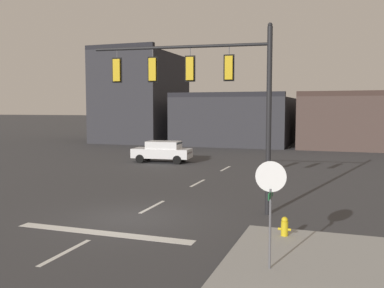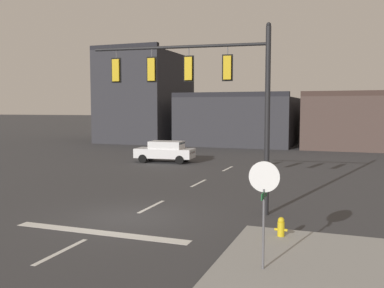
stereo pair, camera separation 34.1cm
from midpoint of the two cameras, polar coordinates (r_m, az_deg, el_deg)
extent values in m
plane|color=#353538|center=(16.46, -7.84, -9.73)|extent=(400.00, 400.00, 0.00)
cube|color=gray|center=(10.85, 16.85, -17.27)|extent=(5.00, 8.00, 0.15)
cube|color=silver|center=(14.79, -11.54, -11.44)|extent=(6.40, 0.50, 0.01)
cube|color=silver|center=(13.21, -16.22, -13.54)|extent=(0.16, 2.40, 0.01)
cube|color=silver|center=(18.20, -4.86, -8.28)|extent=(0.16, 2.40, 0.01)
cube|color=silver|center=(23.66, 1.31, -5.21)|extent=(0.16, 2.40, 0.01)
cube|color=silver|center=(29.34, 5.10, -3.28)|extent=(0.16, 2.40, 0.01)
cylinder|color=black|center=(16.59, 10.55, 2.88)|extent=(0.20, 0.20, 7.17)
cylinder|color=black|center=(17.36, -1.35, 12.76)|extent=(7.06, 0.82, 0.12)
sphere|color=black|center=(16.87, 10.74, 15.32)|extent=(0.18, 0.18, 0.18)
cylinder|color=#56565B|center=(16.90, 5.35, 12.15)|extent=(0.03, 0.03, 0.35)
cube|color=gold|center=(16.83, 5.33, 10.04)|extent=(0.32, 0.27, 0.90)
sphere|color=green|center=(16.98, 5.41, 10.94)|extent=(0.20, 0.20, 0.20)
sphere|color=#2D2314|center=(16.96, 5.41, 10.00)|extent=(0.20, 0.20, 0.20)
sphere|color=black|center=(16.93, 5.40, 9.05)|extent=(0.20, 0.20, 0.20)
cube|color=black|center=(16.81, 5.32, 10.05)|extent=(0.42, 0.07, 1.02)
cylinder|color=#56565B|center=(17.21, 0.16, 12.04)|extent=(0.03, 0.03, 0.35)
cube|color=gold|center=(17.14, 0.16, 9.96)|extent=(0.32, 0.27, 0.90)
sphere|color=green|center=(17.29, 0.27, 10.85)|extent=(0.20, 0.20, 0.20)
sphere|color=#2D2314|center=(17.27, 0.27, 9.93)|extent=(0.20, 0.20, 0.20)
sphere|color=black|center=(17.24, 0.27, 9.00)|extent=(0.20, 0.20, 0.20)
cube|color=black|center=(17.12, 0.15, 9.97)|extent=(0.42, 0.07, 1.02)
cylinder|color=#56565B|center=(17.65, -4.80, 11.84)|extent=(0.03, 0.03, 0.35)
cube|color=gold|center=(17.58, -4.78, 9.82)|extent=(0.32, 0.27, 0.90)
sphere|color=green|center=(17.73, -4.65, 10.69)|extent=(0.20, 0.20, 0.20)
sphere|color=#2D2314|center=(17.70, -4.64, 9.78)|extent=(0.20, 0.20, 0.20)
sphere|color=black|center=(17.68, -4.63, 8.88)|extent=(0.20, 0.20, 0.20)
cube|color=black|center=(17.56, -4.80, 9.82)|extent=(0.42, 0.07, 1.02)
cylinder|color=#56565B|center=(18.21, -9.47, 11.57)|extent=(0.03, 0.03, 0.35)
cube|color=gold|center=(18.14, -9.45, 9.61)|extent=(0.32, 0.27, 0.90)
sphere|color=green|center=(18.29, -9.29, 10.46)|extent=(0.20, 0.20, 0.20)
sphere|color=#2D2314|center=(18.26, -9.28, 9.58)|extent=(0.20, 0.20, 0.20)
sphere|color=black|center=(18.24, -9.27, 8.70)|extent=(0.20, 0.20, 0.20)
cube|color=black|center=(18.13, -9.47, 9.62)|extent=(0.42, 0.07, 1.02)
cylinder|color=#56565B|center=(10.92, 10.38, -11.45)|extent=(0.06, 0.06, 2.15)
cylinder|color=white|center=(10.62, 10.49, -4.31)|extent=(0.76, 0.03, 0.76)
cylinder|color=#B21414|center=(10.64, 10.50, -4.30)|extent=(0.68, 0.03, 0.68)
cube|color=#19592D|center=(10.70, 10.45, -6.69)|extent=(0.02, 0.64, 0.16)
cube|color=silver|center=(32.69, -3.35, -1.21)|extent=(4.54, 2.18, 0.70)
cube|color=silver|center=(32.59, -3.11, -0.11)|extent=(2.59, 1.81, 0.56)
cube|color=#2D3842|center=(32.84, -4.38, -0.12)|extent=(0.38, 1.54, 0.47)
cube|color=#2D3842|center=(32.24, -1.13, -0.19)|extent=(0.35, 1.53, 0.46)
cylinder|color=black|center=(32.43, -6.26, -1.95)|extent=(0.66, 0.28, 0.64)
cylinder|color=black|center=(34.01, -5.22, -1.63)|extent=(0.66, 0.28, 0.64)
cylinder|color=black|center=(31.50, -1.33, -2.12)|extent=(0.66, 0.28, 0.64)
cylinder|color=black|center=(33.12, -0.50, -1.78)|extent=(0.66, 0.28, 0.64)
sphere|color=silver|center=(32.91, -7.27, -1.11)|extent=(0.16, 0.16, 0.16)
sphere|color=silver|center=(33.97, -6.53, -0.92)|extent=(0.16, 0.16, 0.16)
cube|color=maroon|center=(32.07, 0.35, -1.17)|extent=(0.16, 1.37, 0.12)
cylinder|color=gold|center=(13.88, 12.44, -11.17)|extent=(0.22, 0.22, 0.55)
cylinder|color=gold|center=(13.95, 12.42, -12.26)|extent=(0.30, 0.30, 0.10)
sphere|color=gold|center=(13.79, 12.46, -9.87)|extent=(0.20, 0.20, 0.20)
cylinder|color=gold|center=(13.89, 11.81, -11.03)|extent=(0.10, 0.08, 0.08)
cylinder|color=gold|center=(13.85, 13.07, -11.10)|extent=(0.10, 0.08, 0.08)
cube|color=#2D2D33|center=(54.04, -5.91, 6.09)|extent=(8.41, 11.78, 10.70)
cube|color=black|center=(49.54, -8.88, 12.68)|extent=(8.41, 0.60, 0.50)
cube|color=#2D2D33|center=(49.81, 6.68, 3.06)|extent=(12.42, 11.51, 5.26)
cube|color=black|center=(44.52, 5.07, 6.57)|extent=(12.42, 0.60, 0.50)
cube|color=#473833|center=(49.37, 21.38, 2.73)|extent=(10.76, 13.32, 5.24)
cube|color=#3A2B26|center=(43.01, 21.68, 6.29)|extent=(10.76, 0.60, 0.50)
camera|label=1|loc=(0.17, -89.52, 0.04)|focal=40.15mm
camera|label=2|loc=(0.17, 90.48, -0.04)|focal=40.15mm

